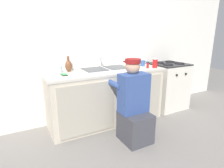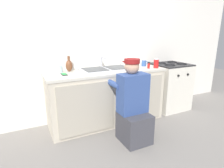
# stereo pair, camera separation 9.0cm
# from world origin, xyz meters

# --- Properties ---
(ground_plane) EXTENTS (12.00, 12.00, 0.00)m
(ground_plane) POSITION_xyz_m (0.00, 0.00, 0.00)
(ground_plane) COLOR gray
(back_wall) EXTENTS (6.00, 0.10, 2.50)m
(back_wall) POSITION_xyz_m (0.00, 0.65, 1.25)
(back_wall) COLOR silver
(back_wall) RESTS_ON ground_plane
(counter_cabinet) EXTENTS (1.82, 0.62, 0.82)m
(counter_cabinet) POSITION_xyz_m (0.00, 0.29, 0.41)
(counter_cabinet) COLOR beige
(counter_cabinet) RESTS_ON ground_plane
(countertop) EXTENTS (1.86, 0.62, 0.04)m
(countertop) POSITION_xyz_m (0.00, 0.30, 0.84)
(countertop) COLOR beige
(countertop) RESTS_ON counter_cabinet
(sink_double_basin) EXTENTS (0.80, 0.44, 0.19)m
(sink_double_basin) POSITION_xyz_m (0.00, 0.30, 0.88)
(sink_double_basin) COLOR silver
(sink_double_basin) RESTS_ON countertop
(stove_range) EXTENTS (0.64, 0.62, 0.88)m
(stove_range) POSITION_xyz_m (1.32, 0.30, 0.44)
(stove_range) COLOR silver
(stove_range) RESTS_ON ground_plane
(plumber_person) EXTENTS (0.42, 0.61, 1.10)m
(plumber_person) POSITION_xyz_m (0.08, -0.36, 0.46)
(plumber_person) COLOR #3F3F47
(plumber_person) RESTS_ON ground_plane
(spice_bottle_red) EXTENTS (0.04, 0.04, 0.10)m
(spice_bottle_red) POSITION_xyz_m (0.68, 0.14, 0.91)
(spice_bottle_red) COLOR red
(spice_bottle_red) RESTS_ON countertop
(water_glass) EXTENTS (0.06, 0.06, 0.10)m
(water_glass) POSITION_xyz_m (-0.67, 0.45, 0.91)
(water_glass) COLOR #ADC6CC
(water_glass) RESTS_ON countertop
(cell_phone) EXTENTS (0.07, 0.14, 0.01)m
(cell_phone) POSITION_xyz_m (-0.66, 0.27, 0.87)
(cell_phone) COLOR black
(cell_phone) RESTS_ON countertop
(coffee_mug) EXTENTS (0.13, 0.08, 0.09)m
(coffee_mug) POSITION_xyz_m (0.74, 0.35, 0.91)
(coffee_mug) COLOR #335699
(coffee_mug) RESTS_ON countertop
(vase_decorative) EXTENTS (0.10, 0.10, 0.23)m
(vase_decorative) POSITION_xyz_m (-0.53, 0.46, 0.95)
(vase_decorative) COLOR brown
(vase_decorative) RESTS_ON countertop
(soda_cup_red) EXTENTS (0.08, 0.08, 0.15)m
(soda_cup_red) POSITION_xyz_m (0.81, 0.11, 0.94)
(soda_cup_red) COLOR red
(soda_cup_red) RESTS_ON countertop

